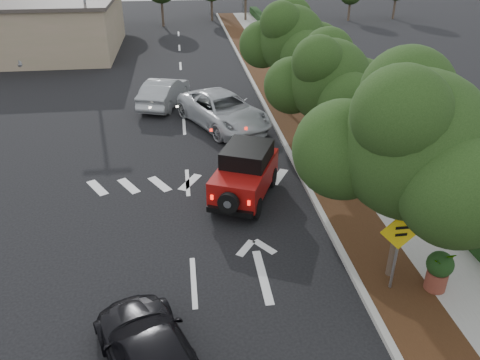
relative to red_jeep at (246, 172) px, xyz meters
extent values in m
plane|color=black|center=(-2.17, -4.69, -1.01)|extent=(120.00, 120.00, 0.00)
cube|color=#9E9B93|center=(2.43, 7.31, -0.93)|extent=(0.20, 70.00, 0.15)
cube|color=black|center=(3.43, 7.31, -0.95)|extent=(1.80, 70.00, 0.12)
cube|color=gray|center=(5.33, 7.31, -0.95)|extent=(2.00, 70.00, 0.12)
cube|color=black|center=(6.73, 7.31, -0.61)|extent=(0.80, 70.00, 0.80)
cylinder|color=black|center=(-0.27, 1.22, -0.63)|extent=(0.55, 0.80, 0.76)
cylinder|color=black|center=(1.09, 0.62, -0.63)|extent=(0.55, 0.80, 0.76)
cylinder|color=black|center=(-1.24, -0.96, -0.63)|extent=(0.55, 0.80, 0.76)
cylinder|color=black|center=(0.12, -1.56, -0.63)|extent=(0.55, 0.80, 0.76)
cube|color=maroon|center=(-0.07, -0.17, -0.11)|extent=(2.99, 3.90, 0.95)
cube|color=black|center=(0.04, 0.09, 0.67)|extent=(2.22, 2.40, 0.61)
cube|color=maroon|center=(0.47, 1.05, -0.18)|extent=(1.77, 1.51, 0.78)
cube|color=black|center=(-0.82, -1.84, -0.53)|extent=(1.55, 0.82, 0.21)
cylinder|color=black|center=(-0.87, -1.96, -0.11)|extent=(0.74, 0.48, 0.72)
cube|color=#FF190C|center=(-1.39, -1.52, -0.11)|extent=(0.10, 0.07, 0.17)
cube|color=#FF190C|center=(-0.20, -2.05, -0.11)|extent=(0.10, 0.07, 0.17)
imported|color=#B0B3B8|center=(-0.17, 7.16, -0.18)|extent=(4.96, 6.55, 1.65)
imported|color=black|center=(-3.17, -7.79, -0.35)|extent=(3.34, 4.86, 1.31)
imported|color=#93969A|center=(-3.17, 10.76, -0.24)|extent=(3.01, 4.94, 1.54)
imported|color=#B5B7BD|center=(-11.89, 20.70, -0.30)|extent=(4.49, 3.18, 1.42)
cylinder|color=slate|center=(3.23, -5.74, 0.26)|extent=(0.08, 0.08, 2.28)
cube|color=yellow|center=(3.23, -5.77, 1.02)|extent=(1.17, 0.04, 1.17)
cube|color=black|center=(3.23, -5.79, 1.13)|extent=(0.37, 0.02, 0.08)
cube|color=black|center=(3.23, -5.79, 0.91)|extent=(0.33, 0.02, 0.08)
cylinder|color=brown|center=(4.43, -5.93, -0.60)|extent=(0.64, 0.64, 0.58)
sphere|color=black|center=(4.43, -5.93, -0.05)|extent=(0.72, 0.72, 0.72)
imported|color=black|center=(4.43, -5.93, 0.03)|extent=(0.67, 0.60, 0.68)
camera|label=1|loc=(-2.17, -15.14, 7.89)|focal=35.00mm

